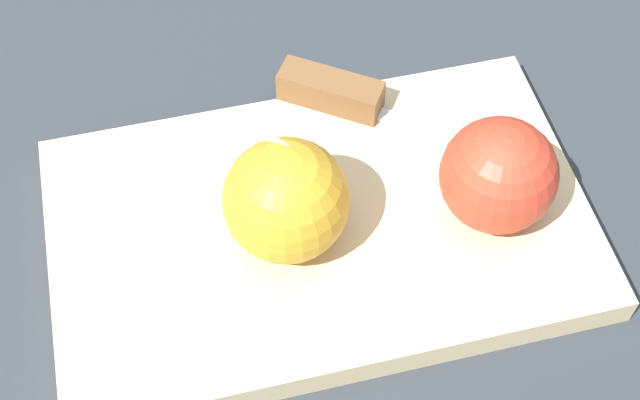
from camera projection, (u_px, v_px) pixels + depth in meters
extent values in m
plane|color=#282D33|center=(320.00, 236.00, 0.59)|extent=(4.00, 4.00, 0.00)
cube|color=#D1B789|center=(320.00, 227.00, 0.58)|extent=(0.35, 0.22, 0.02)
sphere|color=gold|center=(286.00, 200.00, 0.53)|extent=(0.08, 0.08, 0.08)
cylinder|color=#EFE5C6|center=(295.00, 194.00, 0.54)|extent=(0.04, 0.07, 0.07)
sphere|color=red|center=(498.00, 175.00, 0.55)|extent=(0.07, 0.07, 0.07)
cylinder|color=#EFE5C6|center=(505.00, 169.00, 0.55)|extent=(0.04, 0.06, 0.07)
cube|color=silver|center=(447.00, 134.00, 0.61)|extent=(0.09, 0.07, 0.00)
cube|color=brown|center=(330.00, 91.00, 0.62)|extent=(0.07, 0.06, 0.02)
cylinder|color=#EFE5C6|center=(457.00, 163.00, 0.59)|extent=(0.05, 0.05, 0.01)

